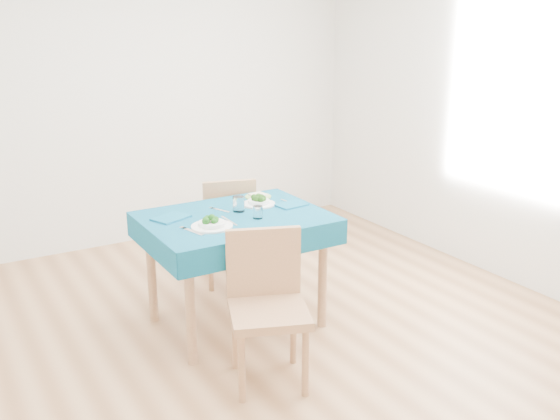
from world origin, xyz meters
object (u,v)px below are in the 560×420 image
table (236,271)px  chair_far (226,222)px  chair_near (269,295)px  side_plate (258,197)px  bowl_near (212,221)px  bowl_far (259,200)px

table → chair_far: bearing=68.8°
chair_near → side_plate: bearing=85.0°
chair_far → bowl_near: chair_far is taller
table → bowl_far: (0.25, 0.13, 0.41)m
chair_far → chair_near: bearing=88.7°
bowl_near → side_plate: bowl_near is taller
table → chair_near: chair_near is taller
table → chair_far: 0.73m
chair_near → chair_far: chair_near is taller
chair_far → side_plate: size_ratio=5.22×
table → bowl_near: size_ratio=4.49×
bowl_far → side_plate: (0.09, 0.17, -0.03)m
chair_far → bowl_far: size_ratio=4.34×
bowl_near → chair_near: bearing=-84.6°
table → bowl_near: bearing=-148.8°
chair_far → bowl_near: size_ratio=3.83×
chair_near → bowl_far: size_ratio=4.75×
table → bowl_near: 0.49m
side_plate → bowl_near: bearing=-142.2°
side_plate → table: bearing=-138.3°
chair_near → bowl_far: chair_near is taller
chair_near → bowl_near: 0.65m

